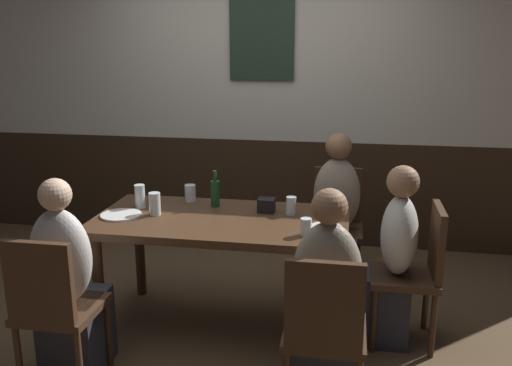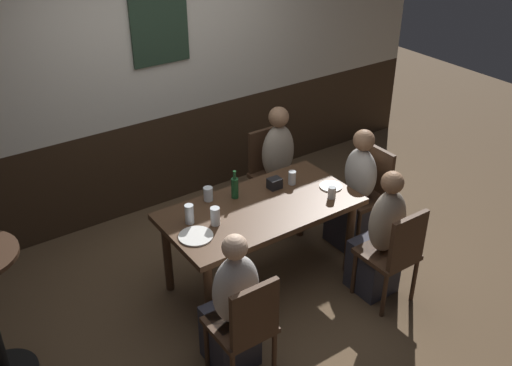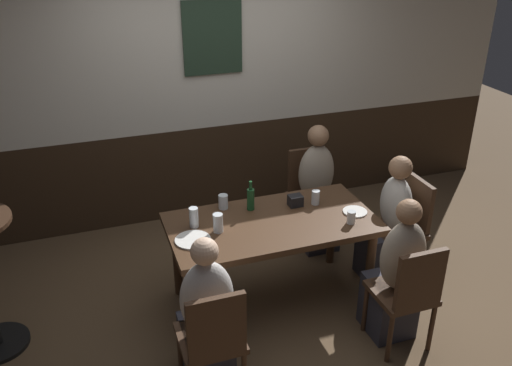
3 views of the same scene
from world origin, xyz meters
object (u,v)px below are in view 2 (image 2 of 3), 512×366
person_right_far (280,175)px  beer_bottle_green (235,187)px  dining_table (261,215)px  pint_glass_pale (332,193)px  chair_right_far (271,169)px  condiment_caddy (275,183)px  chair_head_east (368,189)px  chair_left_near (246,324)px  plate_white_large (196,236)px  person_left_near (233,312)px  pint_glass_amber (215,217)px  person_right_near (380,243)px  plate_white_small (331,186)px  chair_right_near (395,252)px  tumbler_short (189,215)px  pint_glass_stout (208,195)px  person_head_east (355,196)px  beer_glass_half (292,178)px

person_right_far → beer_bottle_green: person_right_far is taller
dining_table → pint_glass_pale: size_ratio=15.89×
chair_right_far → condiment_caddy: 0.84m
dining_table → beer_bottle_green: beer_bottle_green is taller
chair_head_east → condiment_caddy: 1.01m
chair_left_near → plate_white_large: 0.80m
person_left_near → pint_glass_amber: person_left_near is taller
person_right_near → condiment_caddy: person_right_near is taller
chair_left_near → condiment_caddy: (0.96, 1.00, 0.29)m
plate_white_small → chair_right_near: bearing=-87.1°
chair_right_near → chair_left_near: (-1.40, 0.00, 0.00)m
chair_right_near → person_right_far: (-0.00, 1.49, 0.00)m
chair_left_near → person_right_far: bearing=46.9°
tumbler_short → pint_glass_stout: tumbler_short is taller
person_right_far → person_left_near: size_ratio=1.04×
plate_white_large → chair_left_near: bearing=-94.8°
chair_right_far → pint_glass_stout: bearing=-153.0°
person_right_far → tumbler_short: size_ratio=7.53×
dining_table → pint_glass_amber: pint_glass_amber is taller
person_head_east → plate_white_small: (-0.38, -0.09, 0.28)m
person_head_east → beer_bottle_green: 1.22m
chair_right_near → pint_glass_stout: size_ratio=7.59×
plate_white_small → pint_glass_stout: bearing=157.1°
chair_right_far → person_right_near: size_ratio=0.76×
chair_left_near → pint_glass_pale: bearing=25.7°
dining_table → person_right_far: 0.98m
chair_right_far → person_right_far: size_ratio=0.74×
plate_white_small → plate_white_large: bearing=179.4°
person_right_far → pint_glass_stout: (-1.00, -0.35, 0.29)m
tumbler_short → person_left_near: bearing=-98.6°
person_head_east → pint_glass_amber: person_head_east is taller
person_right_near → person_left_near: size_ratio=1.01×
pint_glass_pale → plate_white_small: bearing=51.3°
beer_bottle_green → plate_white_small: size_ratio=1.28×
chair_left_near → pint_glass_stout: bearing=70.6°
chair_right_far → chair_head_east: bearing=-58.3°
chair_right_near → beer_glass_half: bearing=105.7°
dining_table → beer_bottle_green: bearing=112.5°
person_right_near → chair_right_far: bearing=90.0°
pint_glass_amber → plate_white_large: (-0.21, -0.06, -0.06)m
beer_glass_half → pint_glass_amber: pint_glass_amber is taller
chair_head_east → plate_white_large: 1.87m
person_left_near → beer_glass_half: person_left_near is taller
chair_head_east → person_right_far: bearing=127.5°
pint_glass_amber → plate_white_large: pint_glass_amber is taller
chair_head_east → condiment_caddy: bearing=169.8°
tumbler_short → beer_bottle_green: size_ratio=0.64×
person_head_east → dining_table: bearing=180.0°
beer_glass_half → chair_right_far: bearing=68.2°
chair_left_near → tumbler_short: tumbler_short is taller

